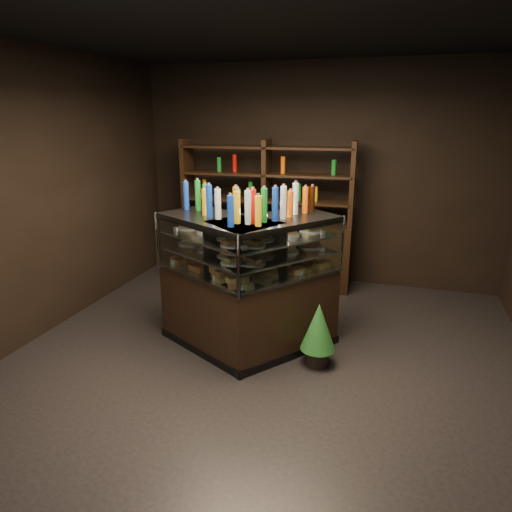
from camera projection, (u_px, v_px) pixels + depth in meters
The scene contains 7 objects.
ground at pixel (266, 359), 4.51m from camera, with size 5.00×5.00×0.00m, color black.
room_shell at pixel (267, 160), 3.93m from camera, with size 5.02×5.02×3.01m.
display_case at pixel (247, 305), 4.63m from camera, with size 1.88×1.39×1.38m.
food_display at pixel (246, 249), 4.44m from camera, with size 1.53×1.01×0.43m.
bottles_top at pixel (246, 203), 4.31m from camera, with size 1.36×0.88×0.30m.
potted_conifer at pixel (319, 326), 4.31m from camera, with size 0.34×0.34×0.72m.
back_shelving at pixel (266, 242), 6.36m from camera, with size 2.35×0.55×2.00m.
Camera 1 is at (1.10, -3.84, 2.33)m, focal length 32.00 mm.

